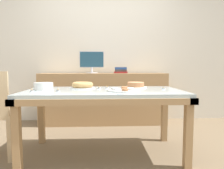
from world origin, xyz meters
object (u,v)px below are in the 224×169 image
(book_stack, at_px, (121,70))
(tealight_left_edge, at_px, (164,88))
(cake_chocolate_round, at_px, (136,85))
(tealight_near_front, at_px, (107,88))
(tealight_right_edge, at_px, (32,91))
(computer_monitor, at_px, (92,62))
(tealight_near_cakes, at_px, (99,88))
(tealight_centre, at_px, (58,91))
(pastry_platter, at_px, (124,90))
(plate_stack, at_px, (44,86))
(cake_golden_bundt, at_px, (82,85))

(book_stack, bearing_deg, tealight_left_edge, -72.63)
(cake_chocolate_round, bearing_deg, tealight_near_front, -166.41)
(cake_chocolate_round, distance_m, tealight_right_edge, 1.20)
(tealight_left_edge, bearing_deg, tealight_near_front, 169.92)
(cake_chocolate_round, relative_size, tealight_left_edge, 6.89)
(computer_monitor, distance_m, cake_chocolate_round, 1.23)
(tealight_near_cakes, relative_size, tealight_centre, 1.00)
(cake_chocolate_round, xyz_separation_m, pastry_platter, (-0.19, -0.35, -0.02))
(pastry_platter, bearing_deg, tealight_left_edge, 17.22)
(cake_chocolate_round, distance_m, tealight_near_front, 0.37)
(cake_chocolate_round, bearing_deg, tealight_centre, -155.85)
(tealight_left_edge, bearing_deg, computer_monitor, 125.85)
(pastry_platter, xyz_separation_m, plate_stack, (-0.89, 0.16, 0.03))
(tealight_near_cakes, bearing_deg, computer_monitor, 97.21)
(tealight_near_front, bearing_deg, tealight_near_cakes, -165.30)
(computer_monitor, relative_size, book_stack, 1.71)
(cake_chocolate_round, xyz_separation_m, cake_golden_bundt, (-0.65, -0.05, 0.01))
(computer_monitor, height_order, tealight_left_edge, computer_monitor)
(cake_golden_bundt, height_order, tealight_centre, cake_golden_bundt)
(cake_chocolate_round, bearing_deg, pastry_platter, -118.05)
(book_stack, xyz_separation_m, cake_chocolate_round, (0.10, -1.03, -0.17))
(computer_monitor, relative_size, plate_stack, 2.02)
(computer_monitor, xyz_separation_m, cake_golden_bundt, (-0.05, -1.08, -0.31))
(book_stack, height_order, tealight_near_cakes, book_stack)
(computer_monitor, distance_m, plate_stack, 1.34)
(pastry_platter, relative_size, tealight_left_edge, 8.99)
(tealight_near_cakes, distance_m, tealight_left_edge, 0.75)
(book_stack, bearing_deg, cake_chocolate_round, -84.70)
(tealight_centre, bearing_deg, cake_chocolate_round, 24.15)
(computer_monitor, relative_size, tealight_left_edge, 10.60)
(cake_golden_bundt, bearing_deg, tealight_right_edge, -144.76)
(computer_monitor, height_order, plate_stack, computer_monitor)
(computer_monitor, xyz_separation_m, tealight_centre, (-0.27, -1.42, -0.33))
(book_stack, relative_size, tealight_near_cakes, 6.20)
(book_stack, bearing_deg, tealight_near_cakes, -107.48)
(plate_stack, xyz_separation_m, tealight_centre, (0.21, -0.20, -0.03))
(book_stack, xyz_separation_m, tealight_right_edge, (-1.04, -1.42, -0.19))
(tealight_near_cakes, bearing_deg, book_stack, 72.52)
(pastry_platter, bearing_deg, tealight_right_edge, -177.39)
(cake_golden_bundt, relative_size, tealight_near_front, 7.65)
(tealight_left_edge, bearing_deg, pastry_platter, -162.78)
(tealight_centre, bearing_deg, cake_golden_bundt, 57.21)
(book_stack, height_order, tealight_right_edge, book_stack)
(pastry_platter, relative_size, plate_stack, 1.71)
(tealight_near_front, bearing_deg, cake_golden_bundt, 173.51)
(tealight_near_front, bearing_deg, computer_monitor, 102.15)
(computer_monitor, relative_size, cake_chocolate_round, 1.54)
(computer_monitor, distance_m, cake_golden_bundt, 1.12)
(tealight_right_edge, height_order, tealight_centre, same)
(computer_monitor, height_order, tealight_centre, computer_monitor)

